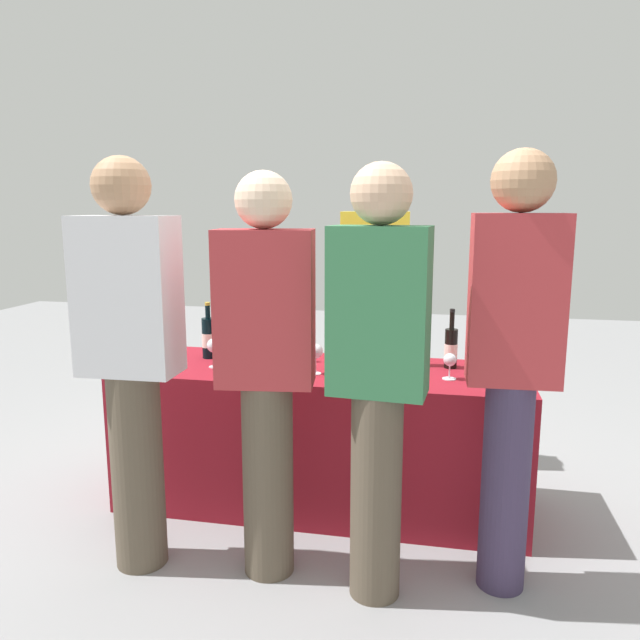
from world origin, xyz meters
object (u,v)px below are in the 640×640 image
object	(u,v)px
wine_bottle_3	(280,340)
guest_1	(266,363)
wine_bottle_6	(418,343)
wine_glass_4	(393,357)
wine_bottle_0	(209,337)
wine_bottle_5	(379,341)
guest_0	(131,351)
wine_glass_5	(450,361)
guest_3	(513,353)
wine_bottle_4	(352,340)
wine_glass_3	(352,355)
wine_glass_1	(279,356)
wine_bottle_1	(223,338)
wine_bottle_7	(451,347)
guest_2	(378,368)
wine_glass_2	(316,352)
server_pouring	(374,306)
wine_glass_0	(214,347)
wine_bottle_2	(254,338)

from	to	relation	value
wine_bottle_3	guest_1	world-z (taller)	guest_1
wine_bottle_6	wine_bottle_3	bearing A→B (deg)	-175.59
guest_1	wine_glass_4	bearing A→B (deg)	41.32
wine_bottle_0	wine_bottle_6	xyz separation A→B (m)	(1.12, 0.05, 0.01)
wine_bottle_5	guest_0	world-z (taller)	guest_0
wine_glass_5	guest_3	xyz separation A→B (m)	(0.23, -0.48, 0.16)
wine_bottle_4	wine_glass_3	bearing A→B (deg)	-82.25
wine_bottle_0	wine_bottle_3	world-z (taller)	wine_bottle_3
wine_glass_1	wine_glass_4	world-z (taller)	wine_glass_4
wine_bottle_1	wine_bottle_7	size ratio (longest dim) A/B	1.05
wine_bottle_5	guest_2	distance (m)	0.89
wine_glass_2	guest_1	world-z (taller)	guest_1
server_pouring	wine_bottle_5	bearing A→B (deg)	96.08
wine_bottle_7	wine_glass_2	xyz separation A→B (m)	(-0.65, -0.25, 0.00)
wine_glass_2	wine_glass_5	size ratio (longest dim) A/B	1.20
wine_bottle_6	guest_3	size ratio (longest dim) A/B	0.19
guest_3	wine_bottle_4	bearing A→B (deg)	134.02
wine_glass_5	guest_0	distance (m)	1.45
wine_glass_2	guest_1	xyz separation A→B (m)	(-0.10, -0.53, 0.08)
wine_bottle_6	wine_glass_2	bearing A→B (deg)	-151.30
wine_glass_1	guest_0	bearing A→B (deg)	-130.44
wine_glass_0	wine_glass_5	size ratio (longest dim) A/B	1.20
wine_bottle_5	guest_1	size ratio (longest dim) A/B	0.19
guest_3	wine_glass_5	bearing A→B (deg)	113.01
wine_glass_1	wine_glass_3	bearing A→B (deg)	8.65
wine_glass_0	guest_1	distance (m)	0.72
wine_bottle_3	wine_glass_3	world-z (taller)	wine_bottle_3
wine_bottle_1	guest_2	world-z (taller)	guest_2
wine_bottle_0	wine_glass_1	size ratio (longest dim) A/B	2.43
wine_bottle_3	server_pouring	world-z (taller)	server_pouring
guest_1	wine_bottle_6	bearing A→B (deg)	46.80
wine_bottle_3	server_pouring	distance (m)	0.70
server_pouring	guest_2	world-z (taller)	server_pouring
wine_glass_1	wine_glass_4	bearing A→B (deg)	2.24
wine_glass_5	guest_2	world-z (taller)	guest_2
wine_bottle_3	wine_glass_4	bearing A→B (deg)	-18.66
wine_bottle_5	guest_2	world-z (taller)	guest_2
wine_bottle_4	wine_bottle_6	xyz separation A→B (m)	(0.34, 0.01, -0.00)
wine_bottle_2	wine_bottle_7	size ratio (longest dim) A/B	0.99
wine_bottle_7	guest_2	distance (m)	0.91
wine_bottle_0	guest_0	distance (m)	0.80
wine_glass_0	wine_glass_3	xyz separation A→B (m)	(0.71, 0.01, -0.01)
wine_bottle_6	guest_2	bearing A→B (deg)	-97.78
wine_glass_3	wine_glass_5	bearing A→B (deg)	0.33
wine_bottle_0	wine_bottle_3	distance (m)	0.40
wine_glass_1	guest_0	size ratio (longest dim) A/B	0.07
guest_1	guest_2	size ratio (longest dim) A/B	0.99
wine_glass_5	wine_bottle_6	bearing A→B (deg)	124.56
wine_bottle_6	guest_3	bearing A→B (deg)	-61.63
wine_glass_5	wine_glass_1	bearing A→B (deg)	-176.09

